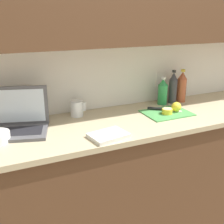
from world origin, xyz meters
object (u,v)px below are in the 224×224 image
at_px(lemon_half_cut, 167,111).
at_px(lemon_whole_beside, 176,107).
at_px(cutting_board, 167,113).
at_px(laptop, 21,121).
at_px(measuring_cup, 77,108).
at_px(bottle_green_soda, 182,87).
at_px(knife, 159,109).
at_px(bottle_oil_tall, 173,88).
at_px(bottle_water_clear, 163,92).

distance_m(lemon_half_cut, lemon_whole_beside, 0.09).
distance_m(cutting_board, lemon_whole_beside, 0.09).
relative_size(laptop, measuring_cup, 3.41).
xyz_separation_m(lemon_half_cut, bottle_green_soda, (0.30, 0.23, 0.10)).
relative_size(knife, lemon_half_cut, 2.98).
relative_size(bottle_oil_tall, measuring_cup, 2.41).
relative_size(lemon_half_cut, lemon_whole_beside, 1.05).
distance_m(laptop, knife, 1.00).
height_order(lemon_whole_beside, bottle_green_soda, bottle_green_soda).
height_order(laptop, lemon_whole_beside, laptop).
distance_m(laptop, measuring_cup, 0.42).
bearing_deg(laptop, bottle_water_clear, 21.32).
bearing_deg(bottle_oil_tall, bottle_water_clear, 180.00).
bearing_deg(bottle_oil_tall, laptop, -174.91).
relative_size(bottle_green_soda, measuring_cup, 2.41).
xyz_separation_m(cutting_board, knife, (-0.03, 0.07, 0.01)).
bearing_deg(lemon_half_cut, cutting_board, 57.29).
bearing_deg(knife, lemon_whole_beside, -2.22).
relative_size(cutting_board, lemon_half_cut, 4.45).
distance_m(bottle_green_soda, bottle_oil_tall, 0.09).
relative_size(knife, measuring_cup, 2.01).
relative_size(bottle_water_clear, measuring_cup, 1.99).
relative_size(laptop, lemon_whole_beside, 5.30).
bearing_deg(bottle_oil_tall, lemon_whole_beside, -118.83).
relative_size(cutting_board, bottle_oil_tall, 1.25).
bearing_deg(bottle_water_clear, bottle_green_soda, 0.00).
bearing_deg(laptop, knife, 13.93).
bearing_deg(measuring_cup, cutting_board, -19.77).
bearing_deg(bottle_water_clear, bottle_oil_tall, 0.00).
bearing_deg(knife, lemon_half_cut, -47.84).
relative_size(lemon_whole_beside, bottle_green_soda, 0.27).
bearing_deg(measuring_cup, bottle_green_soda, -0.93).
distance_m(cutting_board, bottle_oil_tall, 0.31).
relative_size(laptop, cutting_board, 1.13).
distance_m(cutting_board, measuring_cup, 0.66).
distance_m(bottle_oil_tall, bottle_water_clear, 0.10).
distance_m(lemon_half_cut, measuring_cup, 0.66).
bearing_deg(knife, cutting_board, -33.63).
distance_m(knife, bottle_water_clear, 0.21).
xyz_separation_m(knife, bottle_green_soda, (0.31, 0.14, 0.11)).
distance_m(lemon_half_cut, bottle_oil_tall, 0.33).
bearing_deg(bottle_oil_tall, knife, -147.57).
height_order(bottle_water_clear, measuring_cup, bottle_water_clear).
bearing_deg(lemon_whole_beside, cutting_board, 173.43).
bearing_deg(lemon_whole_beside, knife, 142.98).
bearing_deg(bottle_water_clear, lemon_half_cut, -115.71).
relative_size(cutting_board, measuring_cup, 3.01).
distance_m(laptop, cutting_board, 1.03).
relative_size(knife, bottle_water_clear, 1.01).
relative_size(cutting_board, bottle_water_clear, 1.51).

